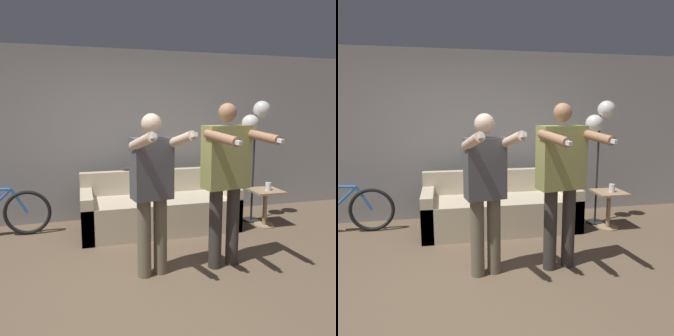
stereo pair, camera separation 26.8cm
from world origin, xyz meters
TOP-DOWN VIEW (x-y plane):
  - ground_plane at (0.00, 0.00)m, footprint 16.00×16.00m
  - wall_back at (0.00, 2.43)m, footprint 10.00×0.05m
  - couch at (0.43, 1.73)m, footprint 2.18×0.84m
  - person_left at (0.05, 0.41)m, footprint 0.54×0.72m
  - person_right at (0.84, 0.41)m, footprint 0.63×0.74m
  - cat at (0.24, 2.04)m, footprint 0.48×0.13m
  - floor_lamp at (1.90, 1.70)m, footprint 0.43×0.25m
  - side_table at (1.97, 1.45)m, footprint 0.43×0.43m
  - cup at (1.99, 1.42)m, footprint 0.08×0.08m

SIDE VIEW (x-z plane):
  - ground_plane at x=0.00m, z-range 0.00..0.00m
  - couch at x=0.43m, z-range -0.12..0.69m
  - side_table at x=1.97m, z-range 0.12..0.66m
  - cup at x=1.99m, z-range 0.55..0.66m
  - cat at x=0.24m, z-range 0.80..1.00m
  - person_left at x=0.05m, z-range 0.12..1.78m
  - person_right at x=0.84m, z-range 0.15..1.91m
  - wall_back at x=0.00m, z-range 0.00..2.60m
  - floor_lamp at x=1.90m, z-range 0.60..2.43m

